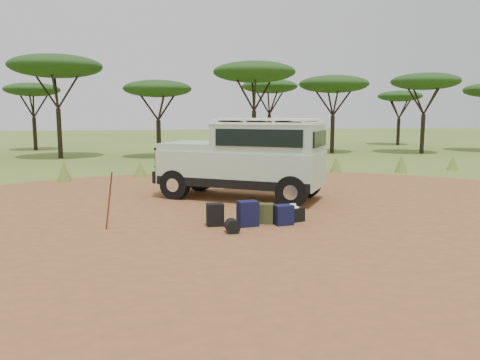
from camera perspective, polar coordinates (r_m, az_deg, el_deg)
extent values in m
plane|color=#517328|center=(12.05, 1.70, -5.02)|extent=(140.00, 140.00, 0.00)
cylinder|color=#985A31|center=(12.05, 1.70, -5.00)|extent=(23.00, 23.00, 0.01)
cone|color=#517328|center=(20.18, -20.65, 0.99)|extent=(0.60, 0.60, 0.85)
cone|color=#517328|center=(20.79, -12.05, 1.32)|extent=(0.60, 0.60, 0.70)
cone|color=#517328|center=(20.54, -3.68, 1.68)|extent=(0.60, 0.60, 0.90)
cone|color=#517328|center=(20.75, 4.70, 1.60)|extent=(0.60, 0.60, 0.80)
cone|color=#517328|center=(22.40, 11.63, 1.87)|extent=(0.60, 0.60, 0.75)
cone|color=#517328|center=(23.19, 19.07, 1.92)|extent=(0.60, 0.60, 0.85)
cone|color=#517328|center=(25.15, 24.54, 1.91)|extent=(0.60, 0.60, 0.70)
cylinder|color=black|center=(30.95, -21.14, 5.31)|extent=(0.28, 0.28, 3.06)
ellipsoid|color=#1C3B15|center=(31.06, -21.53, 12.78)|extent=(5.50, 5.50, 1.38)
cylinder|color=black|center=(29.70, -9.87, 4.94)|extent=(0.28, 0.28, 2.34)
ellipsoid|color=#1C3B15|center=(29.70, -10.02, 10.91)|extent=(4.20, 4.20, 1.05)
cylinder|color=black|center=(30.01, 1.71, 5.65)|extent=(0.28, 0.28, 2.93)
ellipsoid|color=#1C3B15|center=(30.10, 1.75, 13.03)|extent=(5.20, 5.20, 1.30)
cylinder|color=black|center=(33.44, 11.19, 5.48)|extent=(0.28, 0.28, 2.61)
ellipsoid|color=#1C3B15|center=(33.47, 11.35, 11.39)|extent=(4.80, 4.80, 1.20)
cylinder|color=black|center=(34.85, 21.35, 5.25)|extent=(0.28, 0.28, 2.70)
ellipsoid|color=#1C3B15|center=(34.89, 21.66, 11.11)|extent=(4.60, 4.60, 1.15)
cylinder|color=black|center=(38.42, -23.73, 5.17)|extent=(0.28, 0.28, 2.48)
ellipsoid|color=#1C3B15|center=(38.43, -24.01, 10.04)|extent=(4.00, 4.00, 1.00)
cylinder|color=black|center=(38.20, 3.58, 5.99)|extent=(0.28, 0.28, 2.70)
ellipsoid|color=#1C3B15|center=(38.24, 3.63, 11.34)|extent=(4.50, 4.50, 1.12)
cylinder|color=black|center=(43.69, 18.73, 5.60)|extent=(0.28, 0.28, 2.34)
ellipsoid|color=#1C3B15|center=(43.69, 18.92, 9.66)|extent=(3.80, 3.80, 0.95)
cube|color=#A7C4A7|center=(15.09, 0.17, 1.56)|extent=(5.46, 4.52, 1.08)
cube|color=black|center=(15.15, 0.17, 0.04)|extent=(5.39, 4.50, 0.27)
cube|color=#A7C4A7|center=(14.71, 3.51, 5.16)|extent=(3.77, 3.41, 0.85)
cube|color=white|center=(14.69, 3.53, 6.96)|extent=(3.79, 3.44, 0.07)
cube|color=white|center=(14.69, 3.53, 7.40)|extent=(3.51, 3.20, 0.06)
cube|color=#A7C4A7|center=(15.69, -5.36, 4.18)|extent=(2.66, 2.68, 0.23)
cube|color=black|center=(15.26, -2.11, 5.44)|extent=(1.09, 1.56, 0.60)
cube|color=black|center=(13.73, 2.19, 5.14)|extent=(2.31, 1.48, 0.51)
cube|color=black|center=(15.69, 4.68, 5.49)|extent=(2.31, 1.48, 0.51)
cube|color=black|center=(14.30, 9.69, 4.98)|extent=(0.95, 1.45, 0.47)
cube|color=black|center=(16.27, -8.50, 0.75)|extent=(1.24, 1.83, 0.39)
cylinder|color=black|center=(16.24, -8.99, 3.96)|extent=(0.86, 1.29, 0.08)
cylinder|color=black|center=(16.30, -8.94, 1.85)|extent=(0.86, 1.29, 0.08)
cylinder|color=silver|center=(16.00, -9.62, 3.07)|extent=(0.20, 0.25, 0.25)
cylinder|color=silver|center=(16.55, -8.48, 3.26)|extent=(0.20, 0.25, 0.25)
cube|color=white|center=(16.29, -8.79, 1.25)|extent=(0.29, 0.43, 0.14)
cylinder|color=black|center=(16.15, -0.40, 5.13)|extent=(0.13, 0.13, 0.94)
cylinder|color=black|center=(15.16, -7.93, -0.55)|extent=(0.98, 0.78, 0.96)
cylinder|color=black|center=(16.77, -4.87, 0.33)|extent=(0.98, 0.78, 0.96)
cylinder|color=black|center=(13.71, 6.34, -1.43)|extent=(0.98, 0.78, 0.96)
cylinder|color=black|center=(15.47, 8.11, -0.38)|extent=(0.98, 0.78, 0.96)
cylinder|color=#5F2416|center=(11.34, -15.67, -2.50)|extent=(0.25, 0.37, 1.42)
cube|color=black|center=(11.49, -3.06, -4.25)|extent=(0.41, 0.30, 0.56)
cube|color=black|center=(11.44, 0.95, -4.13)|extent=(0.52, 0.41, 0.63)
cube|color=#444922|center=(11.73, 3.20, -4.12)|extent=(0.44, 0.37, 0.51)
cube|color=black|center=(11.64, 5.31, -4.27)|extent=(0.49, 0.40, 0.50)
cube|color=black|center=(12.04, 6.45, -4.20)|extent=(0.61, 0.51, 0.36)
cylinder|color=black|center=(10.83, -0.94, -5.64)|extent=(0.33, 0.33, 0.33)
cylinder|color=beige|center=(12.00, 6.47, -3.32)|extent=(0.33, 0.33, 0.01)
cylinder|color=beige|center=(11.99, 6.47, -3.09)|extent=(0.16, 0.16, 0.08)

